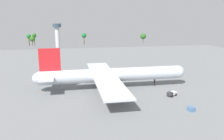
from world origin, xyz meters
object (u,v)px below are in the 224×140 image
at_px(cargo_airplane, 111,75).
at_px(cargo_container_aft, 191,109).
at_px(fuel_truck, 172,94).
at_px(safety_cone_nose, 174,83).
at_px(safety_cone_tail, 41,92).
at_px(maintenance_van, 43,79).
at_px(control_tower, 57,33).

distance_m(cargo_airplane, cargo_container_aft, 40.87).
relative_size(fuel_truck, safety_cone_nose, 7.64).
xyz_separation_m(cargo_airplane, fuel_truck, (23.92, -15.98, -5.41)).
distance_m(cargo_container_aft, safety_cone_nose, 35.48).
relative_size(cargo_container_aft, safety_cone_nose, 4.14).
bearing_deg(safety_cone_tail, cargo_airplane, 2.04).
bearing_deg(maintenance_van, cargo_airplane, -30.49).
distance_m(cargo_airplane, fuel_truck, 29.27).
bearing_deg(safety_cone_nose, maintenance_van, 164.63).
bearing_deg(maintenance_van, safety_cone_nose, -15.37).
relative_size(cargo_airplane, fuel_truck, 14.24).
distance_m(maintenance_van, safety_cone_tail, 21.15).
bearing_deg(safety_cone_tail, safety_cone_nose, 2.23).
relative_size(fuel_truck, control_tower, 0.20).
bearing_deg(fuel_truck, cargo_airplane, 146.25).
height_order(maintenance_van, safety_cone_nose, maintenance_van).
bearing_deg(cargo_container_aft, maintenance_van, 137.63).
bearing_deg(fuel_truck, maintenance_van, 148.13).
height_order(cargo_container_aft, control_tower, control_tower).
distance_m(maintenance_van, cargo_container_aft, 78.11).
bearing_deg(maintenance_van, safety_cone_tail, -86.79).
relative_size(maintenance_van, safety_cone_nose, 6.55).
xyz_separation_m(cargo_container_aft, safety_cone_nose, (9.72, 34.12, -0.49)).
distance_m(safety_cone_tail, control_tower, 160.56).
bearing_deg(safety_cone_tail, maintenance_van, 93.21).
relative_size(cargo_airplane, cargo_container_aft, 26.31).
xyz_separation_m(cargo_container_aft, control_tower, (-54.21, 191.30, 15.34)).
bearing_deg(maintenance_van, fuel_truck, -31.87).
distance_m(cargo_airplane, safety_cone_nose, 34.16).
bearing_deg(cargo_airplane, safety_cone_nose, 2.41).
height_order(maintenance_van, safety_cone_tail, maintenance_van).
xyz_separation_m(fuel_truck, safety_cone_tail, (-56.60, 14.81, -0.80)).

